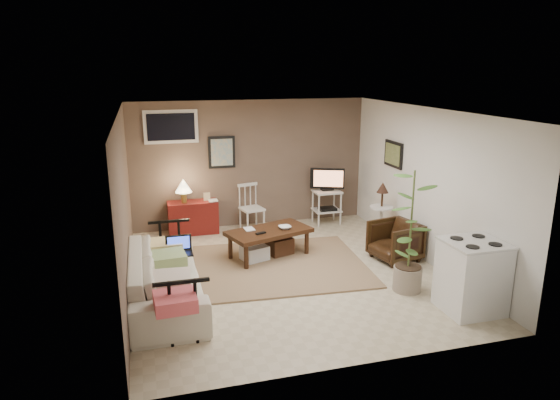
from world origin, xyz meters
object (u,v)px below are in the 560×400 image
object	(u,v)px
tv_stand	(327,194)
potted_plant	(411,227)
sofa	(165,270)
red_console	(192,214)
stove	(472,276)
spindle_chair	(251,209)
coffee_table	(268,241)
side_table	(382,205)
armchair	(395,239)

from	to	relation	value
tv_stand	potted_plant	distance (m)	3.19
sofa	red_console	size ratio (longest dim) A/B	2.21
stove	potted_plant	bearing A→B (deg)	122.49
tv_stand	spindle_chair	bearing A→B (deg)	-179.87
red_console	coffee_table	bearing A→B (deg)	-56.19
sofa	stove	xyz separation A→B (m)	(3.69, -1.27, 0.01)
tv_stand	stove	world-z (taller)	tv_stand
side_table	potted_plant	distance (m)	1.96
armchair	potted_plant	distance (m)	1.27
coffee_table	sofa	distance (m)	2.05
stove	spindle_chair	bearing A→B (deg)	116.66
spindle_chair	potted_plant	size ratio (longest dim) A/B	0.51
spindle_chair	potted_plant	bearing A→B (deg)	-64.78
coffee_table	armchair	xyz separation A→B (m)	(1.92, -0.62, 0.07)
armchair	red_console	bearing A→B (deg)	-138.15
side_table	stove	bearing A→B (deg)	-91.37
red_console	spindle_chair	bearing A→B (deg)	-5.07
coffee_table	red_console	size ratio (longest dim) A/B	1.40
tv_stand	armchair	bearing A→B (deg)	-80.20
coffee_table	red_console	xyz separation A→B (m)	(-1.05, 1.57, 0.08)
coffee_table	potted_plant	xyz separation A→B (m)	(1.54, -1.70, 0.64)
sofa	tv_stand	world-z (taller)	tv_stand
sofa	side_table	distance (m)	3.99
spindle_chair	potted_plant	distance (m)	3.54
sofa	coffee_table	bearing A→B (deg)	-55.41
sofa	spindle_chair	distance (m)	3.15
side_table	armchair	xyz separation A→B (m)	(-0.15, -0.80, -0.33)
spindle_chair	tv_stand	bearing A→B (deg)	0.13
coffee_table	armchair	bearing A→B (deg)	-18.01
potted_plant	tv_stand	bearing A→B (deg)	89.70
tv_stand	red_console	bearing A→B (deg)	177.94
sofa	red_console	distance (m)	2.80
side_table	potted_plant	world-z (taller)	potted_plant
coffee_table	stove	world-z (taller)	stove
armchair	tv_stand	bearing A→B (deg)	178.09
coffee_table	sofa	world-z (taller)	sofa
coffee_table	sofa	size ratio (longest dim) A/B	0.63
tv_stand	potted_plant	bearing A→B (deg)	-90.30
spindle_chair	potted_plant	world-z (taller)	potted_plant
spindle_chair	armchair	world-z (taller)	spindle_chair
sofa	red_console	bearing A→B (deg)	-13.01
coffee_table	tv_stand	world-z (taller)	tv_stand
coffee_table	tv_stand	distance (m)	2.17
side_table	stove	size ratio (longest dim) A/B	1.16
red_console	tv_stand	world-z (taller)	tv_stand
side_table	stove	xyz separation A→B (m)	(-0.06, -2.61, -0.21)
side_table	stove	distance (m)	2.62
side_table	spindle_chair	bearing A→B (deg)	147.35
coffee_table	side_table	size ratio (longest dim) A/B	1.35
spindle_chair	tv_stand	size ratio (longest dim) A/B	0.79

